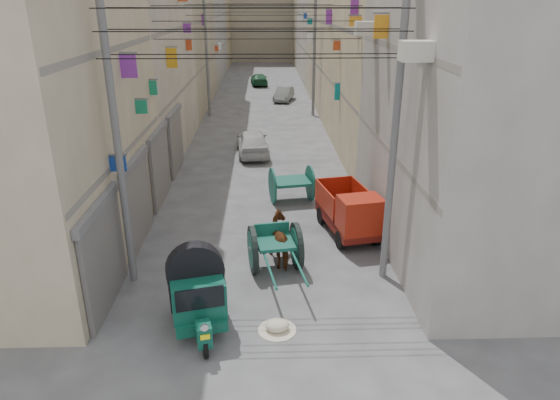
{
  "coord_description": "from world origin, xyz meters",
  "views": [
    {
      "loc": [
        0.21,
        -6.61,
        7.44
      ],
      "look_at": [
        0.62,
        6.5,
        2.21
      ],
      "focal_mm": 32.0,
      "sensor_mm": 36.0,
      "label": 1
    }
  ],
  "objects_px": {
    "mini_truck": "(351,215)",
    "auto_rickshaw": "(197,290)",
    "feed_sack": "(277,325)",
    "distant_car_white": "(252,142)",
    "distant_car_grey": "(284,94)",
    "second_cart": "(291,183)",
    "horse": "(282,240)",
    "tonga_cart": "(275,247)",
    "distant_car_green": "(259,79)"
  },
  "relations": [
    {
      "from": "mini_truck",
      "to": "distant_car_grey",
      "type": "xyz_separation_m",
      "value": [
        -1.29,
        25.09,
        -0.29
      ]
    },
    {
      "from": "feed_sack",
      "to": "distant_car_grey",
      "type": "relative_size",
      "value": 0.18
    },
    {
      "from": "auto_rickshaw",
      "to": "distant_car_white",
      "type": "xyz_separation_m",
      "value": [
        1.04,
        14.77,
        -0.34
      ]
    },
    {
      "from": "feed_sack",
      "to": "distant_car_green",
      "type": "height_order",
      "value": "distant_car_green"
    },
    {
      "from": "second_cart",
      "to": "horse",
      "type": "xyz_separation_m",
      "value": [
        -0.54,
        -4.92,
        -0.05
      ]
    },
    {
      "from": "horse",
      "to": "distant_car_grey",
      "type": "height_order",
      "value": "horse"
    },
    {
      "from": "tonga_cart",
      "to": "feed_sack",
      "type": "bearing_deg",
      "value": -99.55
    },
    {
      "from": "tonga_cart",
      "to": "distant_car_grey",
      "type": "height_order",
      "value": "tonga_cart"
    },
    {
      "from": "auto_rickshaw",
      "to": "distant_car_grey",
      "type": "height_order",
      "value": "auto_rickshaw"
    },
    {
      "from": "horse",
      "to": "auto_rickshaw",
      "type": "bearing_deg",
      "value": 38.1
    },
    {
      "from": "horse",
      "to": "second_cart",
      "type": "bearing_deg",
      "value": -114.24
    },
    {
      "from": "second_cart",
      "to": "distant_car_white",
      "type": "height_order",
      "value": "second_cart"
    },
    {
      "from": "mini_truck",
      "to": "second_cart",
      "type": "bearing_deg",
      "value": 106.6
    },
    {
      "from": "mini_truck",
      "to": "auto_rickshaw",
      "type": "bearing_deg",
      "value": -145.09
    },
    {
      "from": "auto_rickshaw",
      "to": "distant_car_green",
      "type": "relative_size",
      "value": 0.68
    },
    {
      "from": "tonga_cart",
      "to": "distant_car_white",
      "type": "distance_m",
      "value": 12.08
    },
    {
      "from": "feed_sack",
      "to": "distant_car_grey",
      "type": "xyz_separation_m",
      "value": [
        1.32,
        30.11,
        0.39
      ]
    },
    {
      "from": "feed_sack",
      "to": "distant_car_white",
      "type": "xyz_separation_m",
      "value": [
        -0.89,
        15.04,
        0.52
      ]
    },
    {
      "from": "second_cart",
      "to": "horse",
      "type": "bearing_deg",
      "value": -106.22
    },
    {
      "from": "horse",
      "to": "distant_car_green",
      "type": "relative_size",
      "value": 0.46
    },
    {
      "from": "second_cart",
      "to": "distant_car_green",
      "type": "relative_size",
      "value": 0.5
    },
    {
      "from": "auto_rickshaw",
      "to": "distant_car_grey",
      "type": "xyz_separation_m",
      "value": [
        3.24,
        29.83,
        -0.46
      ]
    },
    {
      "from": "distant_car_grey",
      "to": "horse",
      "type": "bearing_deg",
      "value": -78.9
    },
    {
      "from": "distant_car_grey",
      "to": "feed_sack",
      "type": "bearing_deg",
      "value": -79.11
    },
    {
      "from": "auto_rickshaw",
      "to": "second_cart",
      "type": "distance_m",
      "value": 8.6
    },
    {
      "from": "tonga_cart",
      "to": "distant_car_green",
      "type": "relative_size",
      "value": 0.89
    },
    {
      "from": "tonga_cart",
      "to": "feed_sack",
      "type": "relative_size",
      "value": 5.6
    },
    {
      "from": "auto_rickshaw",
      "to": "mini_truck",
      "type": "height_order",
      "value": "mini_truck"
    },
    {
      "from": "tonga_cart",
      "to": "distant_car_white",
      "type": "bearing_deg",
      "value": 85.03
    },
    {
      "from": "horse",
      "to": "distant_car_grey",
      "type": "bearing_deg",
      "value": -110.32
    },
    {
      "from": "tonga_cart",
      "to": "distant_car_green",
      "type": "height_order",
      "value": "tonga_cart"
    },
    {
      "from": "distant_car_white",
      "to": "distant_car_grey",
      "type": "height_order",
      "value": "distant_car_white"
    },
    {
      "from": "mini_truck",
      "to": "horse",
      "type": "distance_m",
      "value": 2.79
    },
    {
      "from": "second_cart",
      "to": "distant_car_grey",
      "type": "relative_size",
      "value": 0.56
    },
    {
      "from": "mini_truck",
      "to": "feed_sack",
      "type": "relative_size",
      "value": 5.62
    },
    {
      "from": "mini_truck",
      "to": "tonga_cart",
      "type": "bearing_deg",
      "value": -153.41
    },
    {
      "from": "mini_truck",
      "to": "feed_sack",
      "type": "height_order",
      "value": "mini_truck"
    },
    {
      "from": "auto_rickshaw",
      "to": "distant_car_white",
      "type": "relative_size",
      "value": 0.64
    },
    {
      "from": "mini_truck",
      "to": "distant_car_green",
      "type": "distance_m",
      "value": 33.42
    },
    {
      "from": "auto_rickshaw",
      "to": "distant_car_green",
      "type": "bearing_deg",
      "value": 74.48
    },
    {
      "from": "auto_rickshaw",
      "to": "feed_sack",
      "type": "xyz_separation_m",
      "value": [
        1.93,
        -0.28,
        -0.85
      ]
    },
    {
      "from": "mini_truck",
      "to": "horse",
      "type": "bearing_deg",
      "value": -158.94
    },
    {
      "from": "distant_car_grey",
      "to": "distant_car_green",
      "type": "height_order",
      "value": "distant_car_grey"
    },
    {
      "from": "distant_car_white",
      "to": "distant_car_green",
      "type": "relative_size",
      "value": 1.06
    },
    {
      "from": "distant_car_green",
      "to": "mini_truck",
      "type": "bearing_deg",
      "value": 91.55
    },
    {
      "from": "horse",
      "to": "distant_car_grey",
      "type": "xyz_separation_m",
      "value": [
        1.07,
        26.59,
        -0.17
      ]
    },
    {
      "from": "feed_sack",
      "to": "horse",
      "type": "height_order",
      "value": "horse"
    },
    {
      "from": "auto_rickshaw",
      "to": "mini_truck",
      "type": "xyz_separation_m",
      "value": [
        4.53,
        4.74,
        -0.17
      ]
    },
    {
      "from": "auto_rickshaw",
      "to": "second_cart",
      "type": "height_order",
      "value": "auto_rickshaw"
    },
    {
      "from": "mini_truck",
      "to": "distant_car_green",
      "type": "xyz_separation_m",
      "value": [
        -3.33,
        33.25,
        -0.3
      ]
    }
  ]
}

